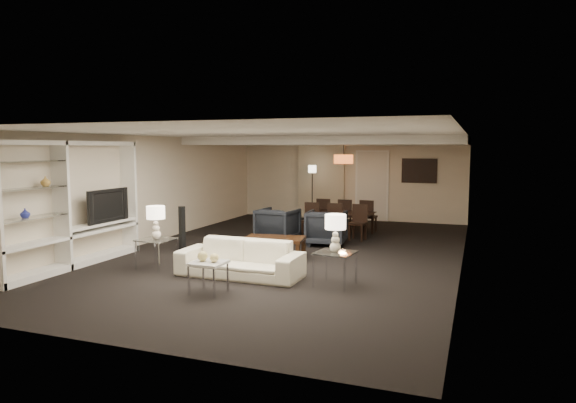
# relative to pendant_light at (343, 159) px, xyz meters

# --- Properties ---
(floor) EXTENTS (11.00, 11.00, 0.00)m
(floor) POSITION_rel_pendant_light_xyz_m (-0.30, -3.50, -1.92)
(floor) COLOR black
(floor) RESTS_ON ground
(ceiling) EXTENTS (7.00, 11.00, 0.02)m
(ceiling) POSITION_rel_pendant_light_xyz_m (-0.30, -3.50, 0.58)
(ceiling) COLOR silver
(ceiling) RESTS_ON ground
(wall_back) EXTENTS (7.00, 0.02, 2.50)m
(wall_back) POSITION_rel_pendant_light_xyz_m (-0.30, 2.00, -0.67)
(wall_back) COLOR beige
(wall_back) RESTS_ON ground
(wall_front) EXTENTS (7.00, 0.02, 2.50)m
(wall_front) POSITION_rel_pendant_light_xyz_m (-0.30, -9.00, -0.67)
(wall_front) COLOR beige
(wall_front) RESTS_ON ground
(wall_left) EXTENTS (0.02, 11.00, 2.50)m
(wall_left) POSITION_rel_pendant_light_xyz_m (-3.80, -3.50, -0.67)
(wall_left) COLOR beige
(wall_left) RESTS_ON ground
(wall_right) EXTENTS (0.02, 11.00, 2.50)m
(wall_right) POSITION_rel_pendant_light_xyz_m (3.20, -3.50, -0.67)
(wall_right) COLOR beige
(wall_right) RESTS_ON ground
(ceiling_soffit) EXTENTS (7.00, 4.00, 0.20)m
(ceiling_soffit) POSITION_rel_pendant_light_xyz_m (-0.30, 0.00, 0.48)
(ceiling_soffit) COLOR silver
(ceiling_soffit) RESTS_ON ceiling
(curtains) EXTENTS (1.50, 0.12, 2.40)m
(curtains) POSITION_rel_pendant_light_xyz_m (-1.20, 1.92, -0.72)
(curtains) COLOR beige
(curtains) RESTS_ON wall_back
(door) EXTENTS (0.90, 0.05, 2.10)m
(door) POSITION_rel_pendant_light_xyz_m (0.40, 1.97, -0.87)
(door) COLOR silver
(door) RESTS_ON wall_back
(painting) EXTENTS (0.95, 0.04, 0.65)m
(painting) POSITION_rel_pendant_light_xyz_m (1.80, 1.96, -0.37)
(painting) COLOR #142D38
(painting) RESTS_ON wall_back
(media_unit) EXTENTS (0.38, 3.40, 2.35)m
(media_unit) POSITION_rel_pendant_light_xyz_m (-3.61, -6.10, -0.74)
(media_unit) COLOR white
(media_unit) RESTS_ON wall_left
(pendant_light) EXTENTS (0.52, 0.52, 0.24)m
(pendant_light) POSITION_rel_pendant_light_xyz_m (0.00, 0.00, 0.00)
(pendant_light) COLOR #D8591E
(pendant_light) RESTS_ON ceiling_soffit
(sofa) EXTENTS (2.17, 0.87, 0.63)m
(sofa) POSITION_rel_pendant_light_xyz_m (-0.38, -5.67, -1.60)
(sofa) COLOR beige
(sofa) RESTS_ON floor
(coffee_table) EXTENTS (1.27, 0.84, 0.42)m
(coffee_table) POSITION_rel_pendant_light_xyz_m (-0.38, -4.07, -1.71)
(coffee_table) COLOR black
(coffee_table) RESTS_ON floor
(armchair_left) EXTENTS (0.93, 0.96, 0.80)m
(armchair_left) POSITION_rel_pendant_light_xyz_m (-0.98, -2.37, -1.52)
(armchair_left) COLOR black
(armchair_left) RESTS_ON floor
(armchair_right) EXTENTS (0.93, 0.96, 0.80)m
(armchair_right) POSITION_rel_pendant_light_xyz_m (0.22, -2.37, -1.52)
(armchair_right) COLOR black
(armchair_right) RESTS_ON floor
(side_table_left) EXTENTS (0.65, 0.65, 0.55)m
(side_table_left) POSITION_rel_pendant_light_xyz_m (-2.08, -5.67, -1.64)
(side_table_left) COLOR silver
(side_table_left) RESTS_ON floor
(side_table_right) EXTENTS (0.66, 0.66, 0.55)m
(side_table_right) POSITION_rel_pendant_light_xyz_m (1.32, -5.67, -1.64)
(side_table_right) COLOR white
(side_table_right) RESTS_ON floor
(table_lamp_left) EXTENTS (0.34, 0.34, 0.61)m
(table_lamp_left) POSITION_rel_pendant_light_xyz_m (-2.08, -5.67, -1.06)
(table_lamp_left) COLOR white
(table_lamp_left) RESTS_ON side_table_left
(table_lamp_right) EXTENTS (0.34, 0.34, 0.61)m
(table_lamp_right) POSITION_rel_pendant_light_xyz_m (1.32, -5.67, -1.06)
(table_lamp_right) COLOR silver
(table_lamp_right) RESTS_ON side_table_right
(marble_table) EXTENTS (0.50, 0.50, 0.49)m
(marble_table) POSITION_rel_pendant_light_xyz_m (-0.38, -6.77, -1.67)
(marble_table) COLOR silver
(marble_table) RESTS_ON floor
(gold_gourd_a) EXTENTS (0.16, 0.16, 0.16)m
(gold_gourd_a) POSITION_rel_pendant_light_xyz_m (-0.48, -6.77, -1.35)
(gold_gourd_a) COLOR tan
(gold_gourd_a) RESTS_ON marble_table
(gold_gourd_b) EXTENTS (0.14, 0.14, 0.14)m
(gold_gourd_b) POSITION_rel_pendant_light_xyz_m (-0.28, -6.77, -1.36)
(gold_gourd_b) COLOR #EFD77E
(gold_gourd_b) RESTS_ON marble_table
(television) EXTENTS (1.14, 0.15, 0.66)m
(television) POSITION_rel_pendant_light_xyz_m (-3.58, -5.28, -0.84)
(television) COLOR black
(television) RESTS_ON media_unit
(vase_blue) EXTENTS (0.16, 0.16, 0.16)m
(vase_blue) POSITION_rel_pendant_light_xyz_m (-3.61, -7.15, -0.78)
(vase_blue) COLOR #232B97
(vase_blue) RESTS_ON media_unit
(vase_amber) EXTENTS (0.17, 0.17, 0.17)m
(vase_amber) POSITION_rel_pendant_light_xyz_m (-3.61, -6.69, -0.27)
(vase_amber) COLOR gold
(vase_amber) RESTS_ON media_unit
(floor_speaker) EXTENTS (0.13, 0.13, 0.97)m
(floor_speaker) POSITION_rel_pendant_light_xyz_m (-2.56, -4.03, -1.44)
(floor_speaker) COLOR black
(floor_speaker) RESTS_ON floor
(dining_table) EXTENTS (1.70, 1.02, 0.58)m
(dining_table) POSITION_rel_pendant_light_xyz_m (0.15, -0.85, -1.63)
(dining_table) COLOR black
(dining_table) RESTS_ON floor
(chair_nl) EXTENTS (0.41, 0.41, 0.86)m
(chair_nl) POSITION_rel_pendant_light_xyz_m (-0.45, -1.50, -1.49)
(chair_nl) COLOR black
(chair_nl) RESTS_ON floor
(chair_nm) EXTENTS (0.43, 0.43, 0.86)m
(chair_nm) POSITION_rel_pendant_light_xyz_m (0.15, -1.50, -1.49)
(chair_nm) COLOR black
(chair_nm) RESTS_ON floor
(chair_nr) EXTENTS (0.43, 0.43, 0.86)m
(chair_nr) POSITION_rel_pendant_light_xyz_m (0.75, -1.50, -1.49)
(chair_nr) COLOR black
(chair_nr) RESTS_ON floor
(chair_fl) EXTENTS (0.41, 0.41, 0.86)m
(chair_fl) POSITION_rel_pendant_light_xyz_m (-0.45, -0.20, -1.49)
(chair_fl) COLOR black
(chair_fl) RESTS_ON floor
(chair_fm) EXTENTS (0.41, 0.41, 0.86)m
(chair_fm) POSITION_rel_pendant_light_xyz_m (0.15, -0.20, -1.49)
(chair_fm) COLOR black
(chair_fm) RESTS_ON floor
(chair_fr) EXTENTS (0.45, 0.45, 0.86)m
(chair_fr) POSITION_rel_pendant_light_xyz_m (0.75, -0.20, -1.49)
(chair_fr) COLOR black
(chair_fr) RESTS_ON floor
(floor_lamp) EXTENTS (0.29, 0.29, 1.69)m
(floor_lamp) POSITION_rel_pendant_light_xyz_m (-1.31, 1.33, -1.07)
(floor_lamp) COLOR black
(floor_lamp) RESTS_ON floor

